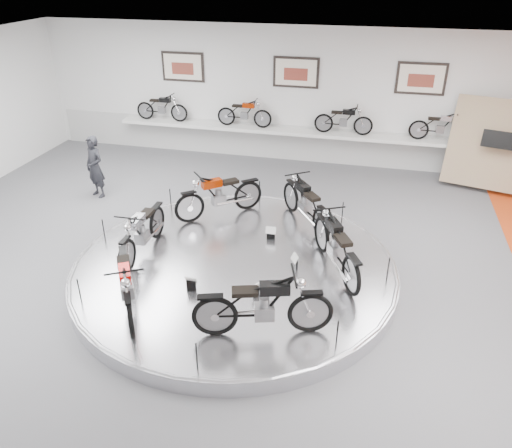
% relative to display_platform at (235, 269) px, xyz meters
% --- Properties ---
extents(floor, '(16.00, 16.00, 0.00)m').
position_rel_display_platform_xyz_m(floor, '(0.00, -0.30, -0.15)').
color(floor, '#555558').
rests_on(floor, ground).
extents(ceiling, '(16.00, 16.00, 0.00)m').
position_rel_display_platform_xyz_m(ceiling, '(0.00, -0.30, 3.85)').
color(ceiling, white).
rests_on(ceiling, wall_back).
extents(wall_back, '(16.00, 0.00, 16.00)m').
position_rel_display_platform_xyz_m(wall_back, '(0.00, 6.70, 1.85)').
color(wall_back, silver).
rests_on(wall_back, floor).
extents(dado_band, '(15.68, 0.04, 1.10)m').
position_rel_display_platform_xyz_m(dado_band, '(0.00, 6.68, 0.40)').
color(dado_band, '#BCBCBA').
rests_on(dado_band, floor).
extents(display_platform, '(6.40, 6.40, 0.30)m').
position_rel_display_platform_xyz_m(display_platform, '(0.00, 0.00, 0.00)').
color(display_platform, silver).
rests_on(display_platform, floor).
extents(platform_rim, '(6.40, 6.40, 0.10)m').
position_rel_display_platform_xyz_m(platform_rim, '(0.00, 0.00, 0.12)').
color(platform_rim, '#B2B2BA').
rests_on(platform_rim, display_platform).
extents(shelf, '(11.00, 0.55, 0.10)m').
position_rel_display_platform_xyz_m(shelf, '(0.00, 6.40, 0.85)').
color(shelf, silver).
rests_on(shelf, wall_back).
extents(poster_left, '(1.35, 0.06, 0.88)m').
position_rel_display_platform_xyz_m(poster_left, '(-3.50, 6.66, 2.55)').
color(poster_left, white).
rests_on(poster_left, wall_back).
extents(poster_center, '(1.35, 0.06, 0.88)m').
position_rel_display_platform_xyz_m(poster_center, '(0.00, 6.66, 2.55)').
color(poster_center, white).
rests_on(poster_center, wall_back).
extents(poster_right, '(1.35, 0.06, 0.88)m').
position_rel_display_platform_xyz_m(poster_right, '(3.50, 6.66, 2.55)').
color(poster_right, white).
rests_on(poster_right, wall_back).
extents(display_panel, '(2.56, 1.52, 2.30)m').
position_rel_display_platform_xyz_m(display_panel, '(5.60, 5.80, 1.10)').
color(display_panel, '#987763').
rests_on(display_panel, floor).
extents(shelf_bike_a, '(1.22, 0.43, 0.73)m').
position_rel_display_platform_xyz_m(shelf_bike_a, '(-4.20, 6.40, 1.27)').
color(shelf_bike_a, black).
rests_on(shelf_bike_a, shelf).
extents(shelf_bike_b, '(1.22, 0.43, 0.73)m').
position_rel_display_platform_xyz_m(shelf_bike_b, '(-1.50, 6.40, 1.27)').
color(shelf_bike_b, '#821D00').
rests_on(shelf_bike_b, shelf).
extents(shelf_bike_c, '(1.22, 0.43, 0.73)m').
position_rel_display_platform_xyz_m(shelf_bike_c, '(1.50, 6.40, 1.27)').
color(shelf_bike_c, black).
rests_on(shelf_bike_c, shelf).
extents(shelf_bike_d, '(1.22, 0.43, 0.73)m').
position_rel_display_platform_xyz_m(shelf_bike_d, '(4.20, 6.40, 1.27)').
color(shelf_bike_d, '#B3B3B8').
rests_on(shelf_bike_d, shelf).
extents(bike_a, '(1.48, 2.02, 1.13)m').
position_rel_display_platform_xyz_m(bike_a, '(1.95, 0.20, 0.71)').
color(bike_a, black).
rests_on(bike_a, display_platform).
extents(bike_b, '(1.61, 1.87, 1.08)m').
position_rel_display_platform_xyz_m(bike_b, '(1.10, 1.94, 0.69)').
color(bike_b, black).
rests_on(bike_b, display_platform).
extents(bike_c, '(1.83, 1.71, 1.09)m').
position_rel_display_platform_xyz_m(bike_c, '(-0.90, 1.89, 0.70)').
color(bike_c, '#821D00').
rests_on(bike_c, display_platform).
extents(bike_d, '(0.66, 1.81, 1.06)m').
position_rel_display_platform_xyz_m(bike_d, '(-1.89, -0.10, 0.68)').
color(bike_d, '#B3B3B8').
rests_on(bike_d, display_platform).
extents(bike_e, '(1.44, 1.86, 1.05)m').
position_rel_display_platform_xyz_m(bike_e, '(-1.36, -1.84, 0.68)').
color(bike_e, '#C00400').
rests_on(bike_e, display_platform).
extents(bike_f, '(2.02, 1.20, 1.12)m').
position_rel_display_platform_xyz_m(bike_f, '(1.02, -1.92, 0.71)').
color(bike_f, black).
rests_on(bike_f, display_platform).
extents(visitor, '(0.71, 0.61, 1.65)m').
position_rel_display_platform_xyz_m(visitor, '(-4.59, 2.79, 0.67)').
color(visitor, black).
rests_on(visitor, floor).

